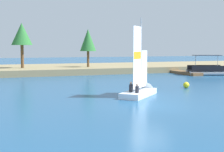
{
  "coord_description": "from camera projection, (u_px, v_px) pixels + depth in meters",
  "views": [
    {
      "loc": [
        -9.52,
        -18.97,
        3.79
      ],
      "look_at": [
        0.53,
        8.64,
        1.2
      ],
      "focal_mm": 52.95,
      "sensor_mm": 36.0,
      "label": 1
    }
  ],
  "objects": [
    {
      "name": "channel_buoy",
      "position": [
        186.0,
        85.0,
        30.5
      ],
      "size": [
        0.57,
        0.57,
        0.57
      ],
      "primitive_type": "sphere",
      "color": "yellow",
      "rests_on": "ground"
    },
    {
      "name": "shore_bank",
      "position": [
        58.0,
        69.0,
        50.47
      ],
      "size": [
        80.0,
        15.43,
        0.86
      ],
      "primitive_type": "cube",
      "color": "#897A56",
      "rests_on": "ground"
    },
    {
      "name": "shoreline_tree_midright",
      "position": [
        88.0,
        40.0,
        48.2
      ],
      "size": [
        2.37,
        2.37,
        5.54
      ],
      "color": "brown",
      "rests_on": "shore_bank"
    },
    {
      "name": "ground_plane",
      "position": [
        150.0,
        106.0,
        21.33
      ],
      "size": [
        200.0,
        200.0,
        0.0
      ],
      "primitive_type": "plane",
      "color": "navy"
    },
    {
      "name": "sailboat",
      "position": [
        142.0,
        90.0,
        26.18
      ],
      "size": [
        4.51,
        4.52,
        6.53
      ],
      "rotation": [
        0.0,
        0.0,
        0.79
      ],
      "color": "silver",
      "rests_on": "ground"
    },
    {
      "name": "wooden_dock",
      "position": [
        185.0,
        73.0,
        46.1
      ],
      "size": [
        1.54,
        6.44,
        0.38
      ],
      "primitive_type": "cube",
      "color": "brown",
      "rests_on": "ground"
    },
    {
      "name": "shoreline_tree_centre",
      "position": [
        22.0,
        34.0,
        45.72
      ],
      "size": [
        2.89,
        2.89,
        6.26
      ],
      "color": "brown",
      "rests_on": "shore_bank"
    },
    {
      "name": "pontoon_boat",
      "position": [
        206.0,
        70.0,
        44.68
      ],
      "size": [
        5.54,
        3.68,
        2.71
      ],
      "rotation": [
        0.0,
        0.0,
        -0.29
      ],
      "color": "#B2B2B7",
      "rests_on": "ground"
    }
  ]
}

